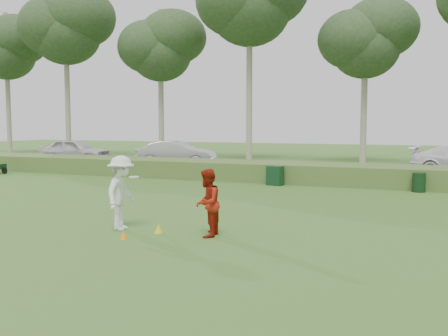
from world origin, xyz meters
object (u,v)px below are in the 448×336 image
at_px(car_mid, 177,154).
at_px(cone_yellow, 159,228).
at_px(cone_orange, 124,235).
at_px(trash_bin, 419,182).
at_px(player_white, 121,193).
at_px(car_left, 75,150).
at_px(utility_cabinet, 275,176).
at_px(player_red, 207,203).

bearing_deg(car_mid, cone_yellow, -165.91).
height_order(cone_orange, trash_bin, trash_bin).
xyz_separation_m(player_white, car_left, (-16.31, 17.95, -0.07)).
height_order(cone_orange, cone_yellow, cone_yellow).
relative_size(utility_cabinet, car_left, 0.18).
relative_size(player_white, trash_bin, 2.45).
bearing_deg(utility_cabinet, car_mid, 155.78).
xyz_separation_m(player_red, utility_cabinet, (-1.53, 10.75, -0.40)).
height_order(utility_cabinet, car_mid, car_mid).
bearing_deg(player_red, cone_yellow, -93.42).
xyz_separation_m(cone_orange, car_left, (-17.00, 18.89, 0.82)).
xyz_separation_m(player_white, car_mid, (-7.72, 17.44, -0.09)).
height_order(player_white, player_red, player_white).
height_order(cone_yellow, car_left, car_left).
relative_size(player_red, car_left, 0.34).
relative_size(player_red, cone_orange, 8.41).
height_order(player_white, utility_cabinet, player_white).
bearing_deg(cone_orange, cone_yellow, 64.16).
bearing_deg(trash_bin, player_white, -122.83).
distance_m(cone_orange, car_left, 25.43).
distance_m(cone_yellow, car_mid, 19.61).
bearing_deg(trash_bin, car_left, 163.39).
height_order(cone_orange, utility_cabinet, utility_cabinet).
height_order(player_white, cone_orange, player_white).
bearing_deg(player_white, car_mid, 14.71).
height_order(cone_yellow, car_mid, car_mid).
bearing_deg(trash_bin, cone_yellow, -118.36).
bearing_deg(cone_orange, car_left, 131.99).
xyz_separation_m(car_left, car_mid, (8.59, -0.50, -0.02)).
distance_m(player_red, utility_cabinet, 10.87).
xyz_separation_m(player_red, cone_orange, (-1.76, -1.06, -0.75)).
xyz_separation_m(player_white, cone_orange, (0.70, -0.95, -0.89)).
bearing_deg(player_white, trash_bin, -41.99).
bearing_deg(cone_orange, trash_bin, 61.83).
bearing_deg(cone_yellow, utility_cabinet, 91.16).
xyz_separation_m(player_red, car_mid, (-10.17, 17.33, 0.05)).
distance_m(player_red, trash_bin, 11.81).
bearing_deg(utility_cabinet, trash_bin, 14.04).
bearing_deg(car_mid, player_red, -162.39).
bearing_deg(car_left, player_red, -143.40).
distance_m(utility_cabinet, car_mid, 10.87).
bearing_deg(player_red, car_left, -143.03).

